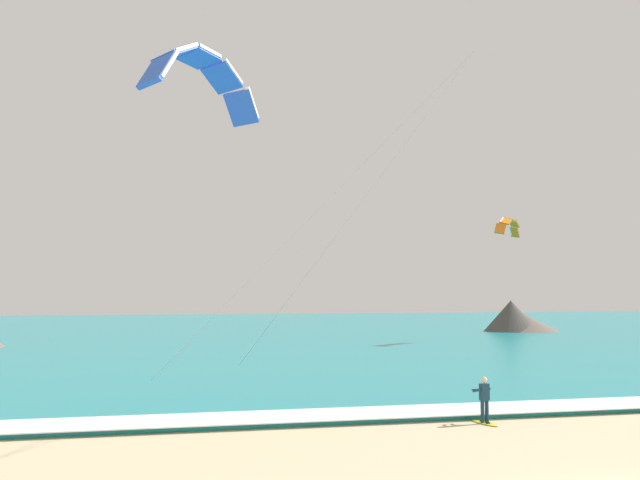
% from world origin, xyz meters
% --- Properties ---
extents(sea, '(200.00, 120.00, 0.20)m').
position_xyz_m(sea, '(0.00, 70.62, 0.10)').
color(sea, teal).
rests_on(sea, ground).
extents(surf_foam, '(200.00, 2.58, 0.04)m').
position_xyz_m(surf_foam, '(0.00, 11.62, 0.22)').
color(surf_foam, white).
rests_on(surf_foam, sea).
extents(surfboard, '(0.75, 1.46, 0.09)m').
position_xyz_m(surfboard, '(0.79, 9.80, 0.03)').
color(surfboard, yellow).
rests_on(surfboard, ground).
extents(kitesurfer, '(0.60, 0.60, 1.69)m').
position_xyz_m(kitesurfer, '(0.79, 9.82, 0.94)').
color(kitesurfer, '#143347').
rests_on(kitesurfer, ground).
extents(kite_primary, '(12.99, 11.05, 14.88)m').
position_xyz_m(kite_primary, '(-9.24, 17.89, 14.93)').
color(kite_primary, blue).
extents(kite_distant, '(4.11, 4.02, 1.83)m').
position_xyz_m(kite_distant, '(20.60, 45.11, 11.17)').
color(kite_distant, orange).
extents(headland_right, '(9.50, 8.69, 3.83)m').
position_xyz_m(headland_right, '(29.83, 60.54, 1.43)').
color(headland_right, '#47423D').
rests_on(headland_right, ground).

